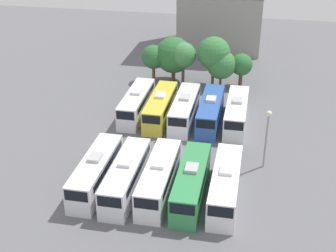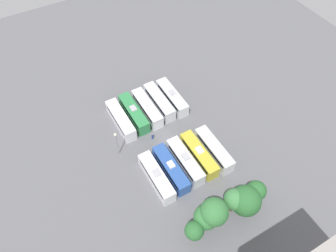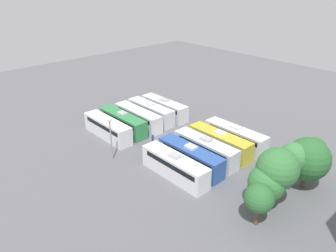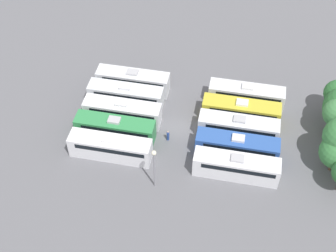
# 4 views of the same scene
# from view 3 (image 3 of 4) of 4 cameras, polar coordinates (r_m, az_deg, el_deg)

# --- Properties ---
(ground_plane) EXTENTS (123.60, 123.60, 0.00)m
(ground_plane) POSITION_cam_3_polar(r_m,az_deg,el_deg) (53.79, 0.09, -2.55)
(ground_plane) COLOR slate
(bus_0) EXTENTS (2.55, 10.64, 3.44)m
(bus_0) POSITION_cam_3_polar(r_m,az_deg,el_deg) (62.41, -0.63, 3.21)
(bus_0) COLOR silver
(bus_0) RESTS_ON ground_plane
(bus_1) EXTENTS (2.55, 10.64, 3.44)m
(bus_1) POSITION_cam_3_polar(r_m,az_deg,el_deg) (60.67, -3.03, 2.52)
(bus_1) COLOR silver
(bus_1) RESTS_ON ground_plane
(bus_2) EXTENTS (2.55, 10.64, 3.44)m
(bus_2) POSITION_cam_3_polar(r_m,az_deg,el_deg) (58.57, -5.23, 1.58)
(bus_2) COLOR white
(bus_2) RESTS_ON ground_plane
(bus_3) EXTENTS (2.55, 10.64, 3.44)m
(bus_3) POSITION_cam_3_polar(r_m,az_deg,el_deg) (56.97, -7.86, 0.74)
(bus_3) COLOR #338C4C
(bus_3) RESTS_ON ground_plane
(bus_4) EXTENTS (2.55, 10.64, 3.44)m
(bus_4) POSITION_cam_3_polar(r_m,az_deg,el_deg) (55.17, -10.45, -0.29)
(bus_4) COLOR white
(bus_4) RESTS_ON ground_plane
(bus_5) EXTENTS (2.55, 10.64, 3.44)m
(bus_5) POSITION_cam_3_polar(r_m,az_deg,el_deg) (52.49, 11.66, -1.78)
(bus_5) COLOR silver
(bus_5) RESTS_ON ground_plane
(bus_6) EXTENTS (2.55, 10.64, 3.44)m
(bus_6) POSITION_cam_3_polar(r_m,az_deg,el_deg) (50.34, 9.01, -2.78)
(bus_6) COLOR gold
(bus_6) RESTS_ON ground_plane
(bus_7) EXTENTS (2.55, 10.64, 3.44)m
(bus_7) POSITION_cam_3_polar(r_m,az_deg,el_deg) (48.21, 6.57, -3.95)
(bus_7) COLOR silver
(bus_7) RESTS_ON ground_plane
(bus_8) EXTENTS (2.55, 10.64, 3.44)m
(bus_8) POSITION_cam_3_polar(r_m,az_deg,el_deg) (45.97, 3.97, -5.39)
(bus_8) COLOR #2D56A8
(bus_8) RESTS_ON ground_plane
(bus_9) EXTENTS (2.55, 10.64, 3.44)m
(bus_9) POSITION_cam_3_polar(r_m,az_deg,el_deg) (43.86, 1.21, -6.96)
(bus_9) COLOR white
(bus_9) RESTS_ON ground_plane
(worker_person) EXTENTS (0.36, 0.36, 1.66)m
(worker_person) POSITION_cam_3_polar(r_m,az_deg,el_deg) (52.81, -2.68, -2.20)
(worker_person) COLOR navy
(worker_person) RESTS_ON ground_plane
(light_pole) EXTENTS (0.60, 0.60, 6.67)m
(light_pole) POSITION_cam_3_polar(r_m,az_deg,el_deg) (47.17, -10.01, -0.86)
(light_pole) COLOR gray
(light_pole) RESTS_ON ground_plane
(tree_0) EXTENTS (3.62, 3.62, 5.69)m
(tree_0) POSITION_cam_3_polar(r_m,az_deg,el_deg) (46.91, 23.96, -4.03)
(tree_0) COLOR brown
(tree_0) RESTS_ON ground_plane
(tree_1) EXTENTS (5.48, 5.48, 6.90)m
(tree_1) POSITION_cam_3_polar(r_m,az_deg,el_deg) (44.11, 23.17, -5.32)
(tree_1) COLOR brown
(tree_1) RESTS_ON ground_plane
(tree_2) EXTENTS (3.80, 3.80, 6.49)m
(tree_2) POSITION_cam_3_polar(r_m,az_deg,el_deg) (42.89, 21.11, -5.19)
(tree_2) COLOR brown
(tree_2) RESTS_ON ground_plane
(tree_3) EXTENTS (4.85, 4.85, 7.50)m
(tree_3) POSITION_cam_3_polar(r_m,az_deg,el_deg) (39.01, 18.52, -7.07)
(tree_3) COLOR brown
(tree_3) RESTS_ON ground_plane
(tree_4) EXTENTS (4.30, 4.30, 5.68)m
(tree_4) POSITION_cam_3_polar(r_m,az_deg,el_deg) (39.04, 16.82, -9.48)
(tree_4) COLOR brown
(tree_4) RESTS_ON ground_plane
(tree_5) EXTENTS (3.26, 3.26, 5.05)m
(tree_5) POSITION_cam_3_polar(r_m,az_deg,el_deg) (36.66, 15.58, -12.10)
(tree_5) COLOR brown
(tree_5) RESTS_ON ground_plane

